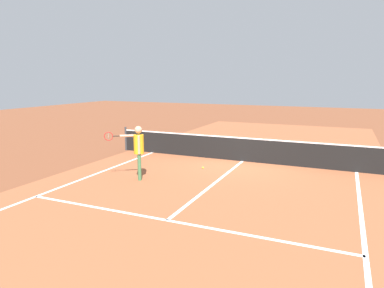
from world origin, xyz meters
name	(u,v)px	position (x,y,z in m)	size (l,w,h in m)	color
ground_plane	(242,161)	(0.00, 0.00, 0.00)	(60.00, 60.00, 0.00)	brown
court_surface_inbounds	(242,161)	(0.00, 0.00, 0.00)	(10.62, 24.40, 0.00)	#9E5433
line_sideline_left	(49,192)	(-4.11, -5.95, 0.00)	(0.10, 11.89, 0.01)	white
line_sideline_right	(365,246)	(4.11, -5.95, 0.00)	(0.10, 11.89, 0.01)	white
line_service_near	(167,220)	(0.00, -6.40, 0.00)	(8.22, 0.10, 0.01)	white
line_center_service	(215,183)	(0.00, -3.20, 0.00)	(0.10, 6.40, 0.01)	white
net	(243,149)	(0.00, 0.00, 0.49)	(11.10, 0.09, 1.07)	#33383D
player_near	(138,146)	(-2.40, -3.82, 1.10)	(1.15, 0.67, 1.75)	#3F7247
tennis_ball_near_net	(203,168)	(-1.01, -1.69, 0.03)	(0.07, 0.07, 0.07)	#CCE033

